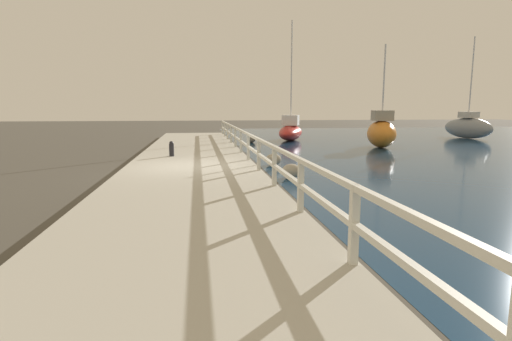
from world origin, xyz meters
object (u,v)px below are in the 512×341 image
mooring_bollard (172,149)px  sailboat_red (291,131)px  sailboat_gray (468,127)px  sailboat_orange (381,132)px

mooring_bollard → sailboat_red: 13.17m
sailboat_gray → sailboat_orange: size_ratio=1.29×
sailboat_red → sailboat_gray: bearing=19.0°
sailboat_gray → sailboat_orange: (-9.38, -5.63, 0.04)m
sailboat_orange → sailboat_gray: bearing=44.0°
mooring_bollard → sailboat_red: bearing=56.1°
mooring_bollard → sailboat_gray: 23.26m
sailboat_orange → sailboat_red: bearing=137.0°
mooring_bollard → sailboat_red: size_ratio=0.08×
mooring_bollard → sailboat_orange: sailboat_orange is taller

